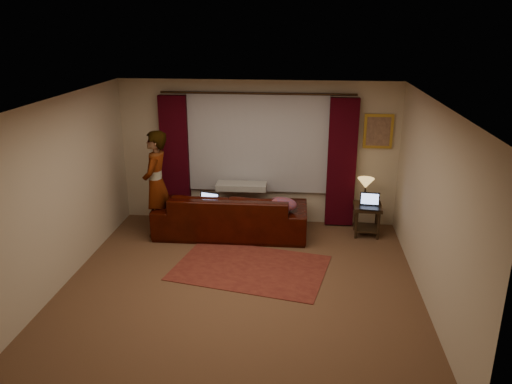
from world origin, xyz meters
TOP-DOWN VIEW (x-y plane):
  - floor at (0.00, 0.00)m, footprint 5.00×5.00m
  - ceiling at (0.00, 0.00)m, footprint 5.00×5.00m
  - wall_back at (0.00, 2.50)m, footprint 5.00×0.02m
  - wall_front at (0.00, -2.50)m, footprint 5.00×0.02m
  - wall_left at (-2.50, 0.00)m, footprint 0.02×5.00m
  - wall_right at (2.50, 0.00)m, footprint 0.02×5.00m
  - sheer_curtain at (0.00, 2.44)m, footprint 2.50×0.05m
  - drape_left at (-1.50, 2.39)m, footprint 0.50×0.14m
  - drape_right at (1.50, 2.39)m, footprint 0.50×0.14m
  - curtain_rod at (0.00, 2.39)m, footprint 0.04×0.04m
  - picture_frame at (2.10, 2.47)m, footprint 0.50×0.04m
  - sofa at (-0.40, 1.81)m, footprint 2.64×1.17m
  - throw_blanket at (-0.26, 2.13)m, footprint 0.89×0.37m
  - clothing_pile at (0.48, 1.61)m, footprint 0.59×0.48m
  - laptop_sofa at (-0.79, 1.58)m, footprint 0.44×0.47m
  - area_rug at (0.08, 0.54)m, footprint 2.49×1.91m
  - end_table at (1.96, 2.00)m, footprint 0.49×0.49m
  - tiffany_lamp at (1.91, 2.08)m, footprint 0.35×0.35m
  - laptop_table at (1.97, 1.85)m, footprint 0.37×0.39m
  - person at (-1.66, 1.67)m, footprint 0.55×0.55m

SIDE VIEW (x-z plane):
  - floor at x=0.00m, z-range -0.01..0.00m
  - area_rug at x=0.08m, z-range 0.00..0.01m
  - end_table at x=1.96m, z-range 0.00..0.55m
  - sofa at x=-0.40m, z-range 0.00..1.06m
  - clothing_pile at x=0.48m, z-range 0.53..0.76m
  - laptop_sofa at x=-0.79m, z-range 0.53..0.78m
  - laptop_table at x=1.97m, z-range 0.55..0.79m
  - tiffany_lamp at x=1.91m, z-range 0.55..1.01m
  - person at x=-1.66m, z-range 0.00..1.85m
  - throw_blanket at x=-0.26m, z-range 1.01..1.11m
  - drape_left at x=-1.50m, z-range 0.03..2.33m
  - drape_right at x=1.50m, z-range 0.03..2.33m
  - wall_back at x=0.00m, z-range 0.00..2.60m
  - wall_front at x=0.00m, z-range 0.00..2.60m
  - wall_left at x=-2.50m, z-range 0.00..2.60m
  - wall_right at x=2.50m, z-range 0.00..2.60m
  - sheer_curtain at x=0.00m, z-range 0.60..2.40m
  - picture_frame at x=2.10m, z-range 1.45..2.05m
  - curtain_rod at x=0.00m, z-range 0.68..4.08m
  - ceiling at x=0.00m, z-range 2.59..2.61m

